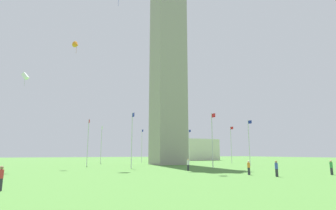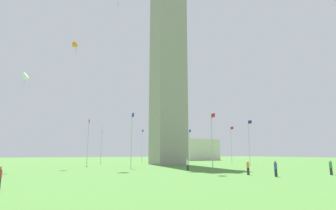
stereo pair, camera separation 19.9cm
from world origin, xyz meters
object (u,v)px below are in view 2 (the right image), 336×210
kite_orange_delta (76,45)px  distant_building (190,150)px  flagpole_sw (101,143)px  flagpole_nw (132,138)px  flagpole_s (142,144)px  person_blue_shirt (276,169)px  obelisk_monument (168,34)px  kite_white_box (25,76)px  person_orange_shirt (248,168)px  flagpole_n (212,138)px  person_white_shirt (188,165)px  flagpole_w (88,140)px  flagpole_e (231,143)px  flagpole_se (189,144)px  flagpole_ne (249,141)px  person_green_shirt (331,168)px

kite_orange_delta → distant_building: 64.21m
flagpole_sw → flagpole_nw: same height
flagpole_s → person_blue_shirt: flagpole_s is taller
obelisk_monument → person_blue_shirt: (33.55, -3.03, -29.60)m
kite_white_box → distant_building: kite_white_box is taller
person_orange_shirt → distant_building: distant_building is taller
flagpole_n → distant_building: flagpole_n is taller
kite_orange_delta → person_white_shirt: bearing=40.2°
flagpole_n → flagpole_sw: 32.02m
flagpole_w → person_blue_shirt: bearing=23.1°
obelisk_monument → distant_building: size_ratio=2.96×
flagpole_e → kite_orange_delta: (3.57, -38.20, 17.77)m
flagpole_s → flagpole_w: size_ratio=1.00×
flagpole_w → obelisk_monument: bearing=90.2°
flagpole_s → flagpole_w: bearing=-45.0°
flagpole_n → flagpole_se: 32.02m
flagpole_ne → flagpole_w: same height
flagpole_w → flagpole_nw: same height
flagpole_sw → person_green_shirt: flagpole_sw is taller
flagpole_nw → person_green_shirt: (22.05, 16.84, -4.11)m
obelisk_monument → flagpole_ne: size_ratio=6.70×
flagpole_sw → kite_orange_delta: size_ratio=3.71×
obelisk_monument → person_white_shirt: bearing=-17.4°
flagpole_nw → person_orange_shirt: (17.96, 8.37, -4.15)m
flagpole_n → person_orange_shirt: (12.89, -3.89, -4.15)m
flagpole_ne → flagpole_n: bearing=-67.5°
flagpole_ne → flagpole_s: bearing=-157.5°
flagpole_e → flagpole_sw: 32.02m
flagpole_ne → person_blue_shirt: (21.24, -15.28, -4.11)m
flagpole_ne → flagpole_w: (-12.25, -29.58, 0.00)m
flagpole_s → person_orange_shirt: flagpole_s is taller
person_green_shirt → flagpole_ne: bearing=-43.2°
flagpole_e → person_orange_shirt: (30.21, -21.22, -4.15)m
flagpole_se → flagpole_s: bearing=-112.5°
flagpole_e → person_white_shirt: (20.61, -23.82, -4.11)m
flagpole_n → kite_orange_delta: bearing=-123.4°
flagpole_e → person_blue_shirt: (33.50, -20.36, -4.11)m
person_green_shirt → obelisk_monument: bearing=-16.4°
flagpole_n → flagpole_s: 34.66m
flagpole_se → kite_white_box: size_ratio=4.31×
person_blue_shirt → kite_orange_delta: size_ratio=0.68×
flagpole_sw → distant_building: flagpole_sw is taller
flagpole_se → flagpole_sw: bearing=-90.0°
person_white_shirt → person_orange_shirt: 9.95m
flagpole_n → flagpole_e: same height
kite_orange_delta → flagpole_s: bearing=135.0°
distant_building → kite_white_box: bearing=-49.2°
obelisk_monument → flagpole_s: obelisk_monument is taller
person_orange_shirt → flagpole_e: bearing=1.2°
flagpole_e → kite_white_box: size_ratio=4.31×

